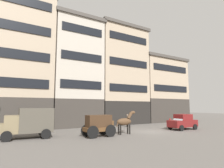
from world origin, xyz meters
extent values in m
plane|color=#605B56|center=(0.00, 0.00, 0.00)|extent=(120.00, 120.00, 0.00)
cube|color=#38332D|center=(-12.87, 10.56, 1.89)|extent=(8.17, 6.16, 3.78)
cube|color=tan|center=(-12.87, 10.56, 10.29)|extent=(8.17, 6.16, 13.01)
cube|color=black|center=(-12.87, 7.42, 5.41)|extent=(6.86, 0.12, 1.10)
cube|color=black|center=(-12.87, 7.42, 8.66)|extent=(6.86, 0.12, 1.10)
cube|color=black|center=(-12.87, 7.42, 11.92)|extent=(6.86, 0.12, 1.10)
cube|color=black|center=(-12.87, 7.42, 15.17)|extent=(6.86, 0.12, 1.10)
cube|color=#38332D|center=(-5.18, 10.56, 1.88)|extent=(6.92, 6.16, 3.76)
cube|color=#B7AD9E|center=(-5.18, 10.56, 9.44)|extent=(6.92, 6.16, 11.37)
cube|color=#47423D|center=(-5.18, 10.56, 15.38)|extent=(7.42, 6.66, 0.50)
cube|color=black|center=(-5.18, 7.42, 5.65)|extent=(5.81, 0.12, 1.10)
cube|color=black|center=(-5.18, 7.42, 9.44)|extent=(5.81, 0.12, 1.10)
cube|color=black|center=(-5.18, 7.42, 13.23)|extent=(5.81, 0.12, 1.10)
cube|color=black|center=(2.67, 10.56, 1.78)|extent=(8.48, 6.16, 3.56)
cube|color=tan|center=(2.67, 10.56, 9.54)|extent=(8.48, 6.16, 11.97)
cube|color=#47423D|center=(2.67, 10.56, 15.78)|extent=(8.98, 6.66, 0.50)
cube|color=black|center=(2.67, 7.42, 5.55)|extent=(7.12, 0.12, 1.10)
cube|color=black|center=(2.67, 7.42, 9.54)|extent=(7.12, 0.12, 1.10)
cube|color=black|center=(2.67, 7.42, 13.53)|extent=(7.12, 0.12, 1.10)
cube|color=#38332D|center=(12.01, 10.56, 2.05)|extent=(9.89, 6.16, 4.10)
cube|color=tan|center=(12.01, 10.56, 7.78)|extent=(9.89, 6.16, 7.36)
cube|color=#47423D|center=(12.01, 10.56, 11.71)|extent=(10.39, 6.66, 0.50)
cube|color=black|center=(12.01, 7.42, 5.94)|extent=(8.31, 0.12, 1.10)
cube|color=black|center=(12.01, 7.42, 9.62)|extent=(8.31, 0.12, 1.10)
cube|color=brown|center=(-6.54, -0.09, 0.70)|extent=(2.71, 1.33, 0.36)
cube|color=#3D2819|center=(-6.54, -0.09, 1.43)|extent=(2.31, 1.13, 1.10)
cube|color=brown|center=(-5.40, -0.10, 1.18)|extent=(0.41, 1.04, 0.50)
cylinder|color=black|center=(-5.64, 0.61, 0.55)|extent=(1.10, 0.09, 1.10)
cylinder|color=black|center=(-5.65, -0.81, 0.55)|extent=(1.10, 0.09, 1.10)
cylinder|color=black|center=(-7.44, 0.63, 0.55)|extent=(1.10, 0.09, 1.10)
cylinder|color=black|center=(-7.45, -0.79, 0.55)|extent=(1.10, 0.09, 1.10)
ellipsoid|color=#513823|center=(-3.64, -0.09, 1.25)|extent=(1.71, 0.62, 0.70)
cylinder|color=#513823|center=(-2.92, -0.10, 1.85)|extent=(0.67, 0.33, 0.76)
ellipsoid|color=#513823|center=(-2.52, -0.10, 2.15)|extent=(0.56, 0.25, 0.30)
cylinder|color=#513823|center=(-4.45, -0.08, 1.10)|extent=(0.27, 0.10, 0.65)
cylinder|color=black|center=(-3.09, 0.08, 0.47)|extent=(0.14, 0.14, 0.95)
cylinder|color=black|center=(-3.10, -0.28, 0.47)|extent=(0.14, 0.14, 0.95)
cylinder|color=black|center=(-4.19, 0.09, 0.47)|extent=(0.14, 0.14, 0.95)
cylinder|color=black|center=(-4.20, -0.27, 0.47)|extent=(0.14, 0.14, 0.95)
cube|color=#7A6B4C|center=(-13.47, 2.31, 1.27)|extent=(1.50, 1.78, 1.50)
cube|color=#7A6B4C|center=(-14.16, 2.35, 0.97)|extent=(0.98, 1.50, 0.80)
cube|color=#4C473D|center=(-11.67, 2.20, 1.57)|extent=(2.91, 2.06, 2.10)
cube|color=silver|center=(-13.91, 2.34, 1.52)|extent=(0.27, 1.37, 0.64)
cylinder|color=black|center=(-13.97, 1.39, 0.42)|extent=(0.85, 0.27, 0.84)
cylinder|color=black|center=(-13.86, 3.28, 0.42)|extent=(0.85, 0.27, 0.84)
cylinder|color=black|center=(-10.98, 1.21, 0.42)|extent=(0.85, 0.27, 0.84)
cylinder|color=black|center=(-10.86, 3.11, 0.42)|extent=(0.85, 0.27, 0.84)
cube|color=maroon|center=(4.60, -0.58, 0.73)|extent=(3.72, 1.65, 0.80)
cube|color=maroon|center=(4.75, -0.59, 1.48)|extent=(1.82, 1.46, 0.70)
cube|color=silver|center=(3.90, -0.58, 1.35)|extent=(0.35, 1.32, 0.56)
cylinder|color=black|center=(3.39, -1.41, 0.33)|extent=(0.66, 0.19, 0.66)
cylinder|color=black|center=(3.42, 0.27, 0.33)|extent=(0.66, 0.19, 0.66)
cylinder|color=black|center=(5.79, -1.44, 0.33)|extent=(0.66, 0.19, 0.66)
cylinder|color=black|center=(5.82, 0.24, 0.33)|extent=(0.66, 0.19, 0.66)
cylinder|color=#38332D|center=(0.71, 5.50, 0.42)|extent=(0.16, 0.16, 0.85)
cylinder|color=#38332D|center=(0.91, 5.50, 0.42)|extent=(0.16, 0.16, 0.85)
cylinder|color=#38332D|center=(0.81, 5.50, 1.16)|extent=(0.51, 0.51, 0.62)
sphere|color=tan|center=(0.81, 5.50, 1.60)|extent=(0.22, 0.22, 0.22)
cylinder|color=#38332D|center=(0.81, 5.50, 1.70)|extent=(0.28, 0.28, 0.02)
cylinder|color=#38332D|center=(0.81, 5.50, 1.75)|extent=(0.18, 0.18, 0.09)
cylinder|color=maroon|center=(9.76, 5.98, 0.35)|extent=(0.24, 0.24, 0.70)
sphere|color=maroon|center=(9.76, 5.98, 0.72)|extent=(0.22, 0.22, 0.22)
camera|label=1|loc=(-14.90, -16.17, 2.81)|focal=30.66mm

